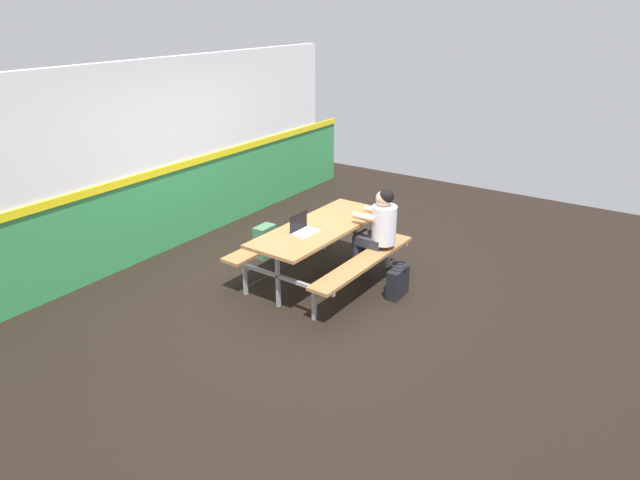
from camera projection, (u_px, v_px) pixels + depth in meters
ground_plane at (317, 283)px, 7.11m from camera, size 10.00×10.00×0.02m
accent_backdrop at (175, 158)px, 7.85m from camera, size 8.00×0.14×2.60m
picnic_table_main at (320, 238)px, 6.93m from camera, size 2.03×1.60×0.74m
student_nearer at (378, 227)px, 6.93m from camera, size 0.37×0.53×1.21m
laptop_silver at (303, 229)px, 6.66m from camera, size 0.33×0.23×0.22m
backpack_dark at (265, 241)px, 7.77m from camera, size 0.30×0.22×0.44m
tote_bag_bright at (398, 281)px, 6.70m from camera, size 0.34×0.21×0.43m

